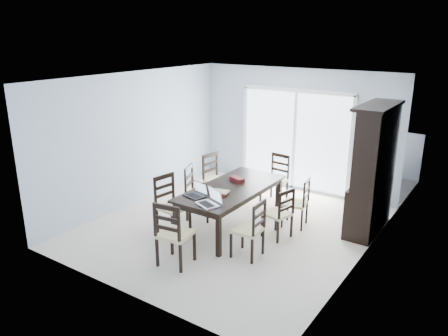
% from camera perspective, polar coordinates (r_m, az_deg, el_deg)
% --- Properties ---
extents(floor, '(5.00, 5.00, 0.00)m').
position_cam_1_polar(floor, '(7.82, 0.97, -7.67)').
color(floor, silver).
rests_on(floor, ground).
extents(ceiling, '(5.00, 5.00, 0.00)m').
position_cam_1_polar(ceiling, '(7.11, 1.08, 11.65)').
color(ceiling, white).
rests_on(ceiling, back_wall).
extents(back_wall, '(4.50, 0.02, 2.60)m').
position_cam_1_polar(back_wall, '(9.49, 9.34, 4.95)').
color(back_wall, '#A4B3C4').
rests_on(back_wall, floor).
extents(wall_left, '(0.02, 5.00, 2.60)m').
position_cam_1_polar(wall_left, '(8.75, -11.43, 3.77)').
color(wall_left, '#A4B3C4').
rests_on(wall_left, floor).
extents(wall_right, '(0.02, 5.00, 2.60)m').
position_cam_1_polar(wall_right, '(6.47, 17.95, -1.62)').
color(wall_right, '#A4B3C4').
rests_on(wall_right, floor).
extents(balcony, '(4.50, 2.00, 0.10)m').
position_cam_1_polar(balcony, '(10.73, 11.26, -1.17)').
color(balcony, gray).
rests_on(balcony, ground).
extents(railing, '(4.50, 0.06, 1.10)m').
position_cam_1_polar(railing, '(11.46, 13.42, 3.01)').
color(railing, '#99999E').
rests_on(railing, balcony).
extents(dining_table, '(1.00, 2.20, 0.75)m').
position_cam_1_polar(dining_table, '(7.56, 0.99, -3.05)').
color(dining_table, black).
rests_on(dining_table, floor).
extents(china_hutch, '(0.50, 1.38, 2.20)m').
position_cam_1_polar(china_hutch, '(7.75, 18.88, -0.38)').
color(china_hutch, black).
rests_on(china_hutch, floor).
extents(sliding_door, '(2.52, 0.05, 2.18)m').
position_cam_1_polar(sliding_door, '(9.52, 9.21, 3.67)').
color(sliding_door, silver).
rests_on(sliding_door, floor).
extents(chair_left_near, '(0.51, 0.50, 1.16)m').
position_cam_1_polar(chair_left_near, '(7.47, -7.21, -3.92)').
color(chair_left_near, black).
rests_on(chair_left_near, floor).
extents(chair_left_mid, '(0.56, 0.55, 1.15)m').
position_cam_1_polar(chair_left_mid, '(8.00, -3.82, -2.42)').
color(chair_left_mid, black).
rests_on(chair_left_mid, floor).
extents(chair_left_far, '(0.50, 0.49, 1.14)m').
position_cam_1_polar(chair_left_far, '(8.73, -1.29, -0.66)').
color(chair_left_far, black).
rests_on(chair_left_far, floor).
extents(chair_right_near, '(0.43, 0.42, 1.07)m').
position_cam_1_polar(chair_right_near, '(6.60, 3.80, -7.24)').
color(chair_right_near, black).
rests_on(chair_right_near, floor).
extents(chair_right_mid, '(0.47, 0.46, 1.02)m').
position_cam_1_polar(chair_right_mid, '(7.25, 7.53, -5.26)').
color(chair_right_mid, black).
rests_on(chair_right_mid, floor).
extents(chair_right_far, '(0.46, 0.45, 1.04)m').
position_cam_1_polar(chair_right_far, '(7.74, 9.96, -3.80)').
color(chair_right_far, black).
rests_on(chair_right_far, floor).
extents(chair_end_near, '(0.50, 0.51, 1.18)m').
position_cam_1_polar(chair_end_near, '(6.36, -6.88, -7.77)').
color(chair_end_near, black).
rests_on(chair_end_near, floor).
extents(chair_end_far, '(0.47, 0.48, 1.13)m').
position_cam_1_polar(chair_end_far, '(8.82, 6.96, -0.66)').
color(chair_end_far, black).
rests_on(chair_end_far, floor).
extents(laptop_dark, '(0.37, 0.29, 0.23)m').
position_cam_1_polar(laptop_dark, '(7.10, -3.88, -3.33)').
color(laptop_dark, black).
rests_on(laptop_dark, dining_table).
extents(laptop_silver, '(0.43, 0.37, 0.25)m').
position_cam_1_polar(laptop_silver, '(6.75, -2.21, -4.39)').
color(laptop_silver, silver).
rests_on(laptop_silver, dining_table).
extents(book_stack, '(0.32, 0.27, 0.04)m').
position_cam_1_polar(book_stack, '(7.23, -0.52, -3.18)').
color(book_stack, maroon).
rests_on(book_stack, dining_table).
extents(cell_phone, '(0.11, 0.07, 0.01)m').
position_cam_1_polar(cell_phone, '(6.71, -2.95, -5.04)').
color(cell_phone, black).
rests_on(cell_phone, dining_table).
extents(game_box, '(0.30, 0.22, 0.07)m').
position_cam_1_polar(game_box, '(7.82, 1.73, -1.46)').
color(game_box, '#4B0F19').
rests_on(game_box, dining_table).
extents(hot_tub, '(1.99, 1.86, 0.87)m').
position_cam_1_polar(hot_tub, '(10.88, 8.63, 1.90)').
color(hot_tub, brown).
rests_on(hot_tub, balcony).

